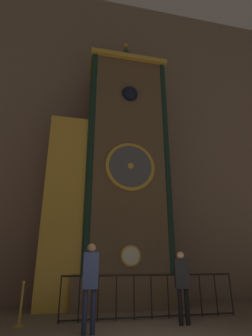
% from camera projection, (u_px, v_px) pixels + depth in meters
% --- Properties ---
extents(cathedral_back_wall, '(24.00, 0.32, 14.89)m').
position_uv_depth(cathedral_back_wall, '(109.00, 123.00, 12.09)').
color(cathedral_back_wall, '#7A6656').
rests_on(cathedral_back_wall, ground_plane).
extents(clock_tower, '(4.81, 1.79, 11.04)m').
position_uv_depth(clock_tower, '(115.00, 173.00, 10.04)').
color(clock_tower, brown).
rests_on(clock_tower, ground_plane).
extents(railing_fence, '(4.86, 0.05, 1.11)m').
position_uv_depth(railing_fence, '(151.00, 294.00, 7.10)').
color(railing_fence, black).
rests_on(railing_fence, ground_plane).
extents(visitor_near, '(0.35, 0.23, 1.84)m').
position_uv_depth(visitor_near, '(90.00, 278.00, 5.81)').
color(visitor_near, '#1B213A').
rests_on(visitor_near, ground_plane).
extents(visitor_far, '(0.38, 0.30, 1.68)m').
position_uv_depth(visitor_far, '(182.00, 280.00, 6.58)').
color(visitor_far, black).
rests_on(visitor_far, ground_plane).
extents(stanchion_post, '(0.28, 0.28, 0.99)m').
position_uv_depth(stanchion_post, '(20.00, 311.00, 6.24)').
color(stanchion_post, '#B28E33').
rests_on(stanchion_post, ground_plane).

